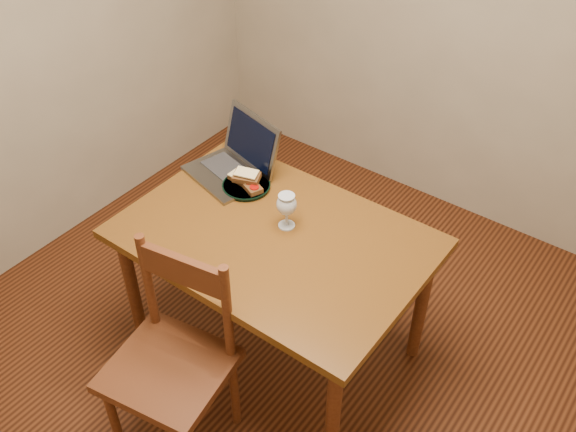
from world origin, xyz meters
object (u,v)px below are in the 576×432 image
Objects in this scene: plate at (246,186)px; laptop at (237,158)px; table at (275,249)px; milk_glass at (287,211)px; chair at (171,355)px.

plate is 0.16m from laptop.
table is 0.37m from plate.
plate is at bearing 161.46° from milk_glass.
laptop is (-0.43, 0.27, 0.16)m from table.
milk_glass reaches higher than plate.
milk_glass is at bearing -18.54° from plate.
chair is 1.18× the size of laptop.
milk_glass is (0.01, 0.08, 0.17)m from table.
plate is 0.34m from milk_glass.
table is at bearing -30.92° from plate.
chair is 0.76m from milk_glass.
chair is 3.06× the size of milk_glass.
milk_glass is at bearing 85.29° from table.
table is 7.59× the size of milk_glass.
table is 0.64m from chair.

